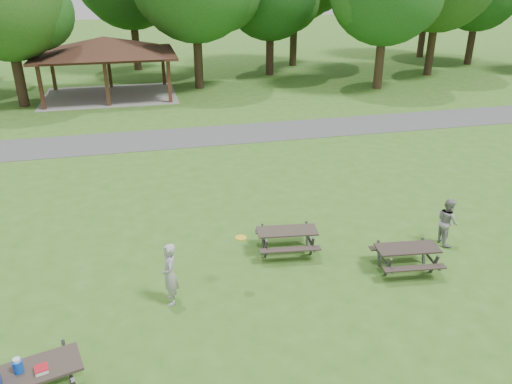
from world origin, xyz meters
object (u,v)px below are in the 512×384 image
object	(u,v)px
picnic_table_middle	(287,235)
frisbee_thrower	(170,274)
frisbee_catcher	(447,221)
picnic_table_near	(12,379)

from	to	relation	value
picnic_table_middle	frisbee_thrower	bearing A→B (deg)	-154.93
frisbee_thrower	frisbee_catcher	xyz separation A→B (m)	(8.30, 1.02, -0.08)
picnic_table_middle	frisbee_thrower	world-z (taller)	frisbee_thrower
picnic_table_near	picnic_table_middle	distance (m)	7.90
picnic_table_middle	frisbee_catcher	distance (m)	4.85
picnic_table_near	frisbee_catcher	xyz separation A→B (m)	(11.37, 3.79, -0.08)
picnic_table_near	frisbee_thrower	world-z (taller)	frisbee_thrower
picnic_table_middle	frisbee_catcher	size ratio (longest dim) A/B	1.29
picnic_table_near	frisbee_catcher	size ratio (longest dim) A/B	1.62
frisbee_thrower	frisbee_catcher	bearing A→B (deg)	96.84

